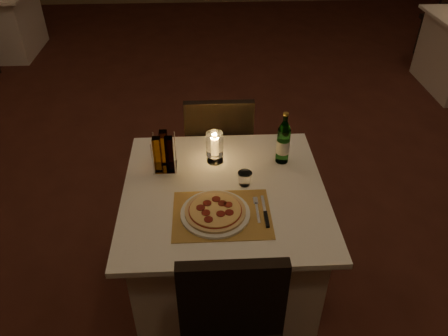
{
  "coord_description": "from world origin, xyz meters",
  "views": [
    {
      "loc": [
        -0.27,
        -2.48,
        2.11
      ],
      "look_at": [
        -0.18,
        -0.8,
        0.86
      ],
      "focal_mm": 35.0,
      "sensor_mm": 36.0,
      "label": 1
    }
  ],
  "objects_px": {
    "tumbler": "(245,179)",
    "water_bottle": "(283,142)",
    "plate": "(215,213)",
    "hurricane_candle": "(215,145)",
    "main_table": "(224,242)",
    "pizza": "(215,211)",
    "chair_far": "(219,143)"
  },
  "relations": [
    {
      "from": "pizza",
      "to": "main_table",
      "type": "bearing_deg",
      "value": 74.48
    },
    {
      "from": "pizza",
      "to": "hurricane_candle",
      "type": "bearing_deg",
      "value": 88.36
    },
    {
      "from": "pizza",
      "to": "hurricane_candle",
      "type": "distance_m",
      "value": 0.43
    },
    {
      "from": "main_table",
      "to": "chair_far",
      "type": "xyz_separation_m",
      "value": [
        0.0,
        0.71,
        0.18
      ]
    },
    {
      "from": "main_table",
      "to": "plate",
      "type": "height_order",
      "value": "plate"
    },
    {
      "from": "tumbler",
      "to": "water_bottle",
      "type": "distance_m",
      "value": 0.3
    },
    {
      "from": "chair_far",
      "to": "hurricane_candle",
      "type": "bearing_deg",
      "value": -94.62
    },
    {
      "from": "water_bottle",
      "to": "hurricane_candle",
      "type": "distance_m",
      "value": 0.36
    },
    {
      "from": "main_table",
      "to": "tumbler",
      "type": "distance_m",
      "value": 0.42
    },
    {
      "from": "plate",
      "to": "water_bottle",
      "type": "distance_m",
      "value": 0.56
    },
    {
      "from": "plate",
      "to": "water_bottle",
      "type": "bearing_deg",
      "value": 47.95
    },
    {
      "from": "pizza",
      "to": "tumbler",
      "type": "distance_m",
      "value": 0.27
    },
    {
      "from": "chair_far",
      "to": "tumbler",
      "type": "distance_m",
      "value": 0.72
    },
    {
      "from": "chair_far",
      "to": "water_bottle",
      "type": "relative_size",
      "value": 3.07
    },
    {
      "from": "plate",
      "to": "hurricane_candle",
      "type": "bearing_deg",
      "value": 88.36
    },
    {
      "from": "main_table",
      "to": "pizza",
      "type": "xyz_separation_m",
      "value": [
        -0.05,
        -0.18,
        0.39
      ]
    },
    {
      "from": "tumbler",
      "to": "hurricane_candle",
      "type": "xyz_separation_m",
      "value": [
        -0.14,
        0.21,
        0.07
      ]
    },
    {
      "from": "plate",
      "to": "pizza",
      "type": "distance_m",
      "value": 0.02
    },
    {
      "from": "main_table",
      "to": "chair_far",
      "type": "height_order",
      "value": "chair_far"
    },
    {
      "from": "main_table",
      "to": "hurricane_candle",
      "type": "distance_m",
      "value": 0.53
    },
    {
      "from": "main_table",
      "to": "pizza",
      "type": "height_order",
      "value": "pizza"
    },
    {
      "from": "main_table",
      "to": "water_bottle",
      "type": "relative_size",
      "value": 3.41
    },
    {
      "from": "chair_far",
      "to": "tumbler",
      "type": "height_order",
      "value": "chair_far"
    },
    {
      "from": "tumbler",
      "to": "water_bottle",
      "type": "relative_size",
      "value": 0.24
    },
    {
      "from": "tumbler",
      "to": "water_bottle",
      "type": "xyz_separation_m",
      "value": [
        0.22,
        0.19,
        0.08
      ]
    },
    {
      "from": "plate",
      "to": "pizza",
      "type": "relative_size",
      "value": 1.14
    },
    {
      "from": "plate",
      "to": "tumbler",
      "type": "distance_m",
      "value": 0.27
    },
    {
      "from": "pizza",
      "to": "tumbler",
      "type": "height_order",
      "value": "tumbler"
    },
    {
      "from": "chair_far",
      "to": "hurricane_candle",
      "type": "relative_size",
      "value": 5.17
    },
    {
      "from": "water_bottle",
      "to": "hurricane_candle",
      "type": "relative_size",
      "value": 1.69
    },
    {
      "from": "chair_far",
      "to": "water_bottle",
      "type": "xyz_separation_m",
      "value": [
        0.32,
        -0.48,
        0.31
      ]
    },
    {
      "from": "plate",
      "to": "hurricane_candle",
      "type": "height_order",
      "value": "hurricane_candle"
    }
  ]
}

